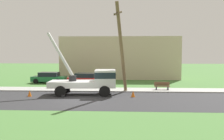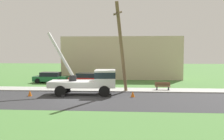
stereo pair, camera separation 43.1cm
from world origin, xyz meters
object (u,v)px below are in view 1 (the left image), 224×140
leaning_utility_pole (121,47)px  traffic_cone_ahead (133,94)px  parked_sedan_green (49,78)px  parked_sedan_red (86,79)px  traffic_cone_behind (30,93)px  utility_truck (92,80)px  park_bench (162,86)px

leaning_utility_pole → traffic_cone_ahead: 4.74m
parked_sedan_green → parked_sedan_red: same height
traffic_cone_ahead → traffic_cone_behind: 9.36m
leaning_utility_pole → parked_sedan_green: 13.00m
utility_truck → leaning_utility_pole: leaning_utility_pole is taller
utility_truck → traffic_cone_behind: bearing=-166.6°
utility_truck → traffic_cone_behind: 5.74m
traffic_cone_ahead → parked_sedan_green: (-10.73, 9.77, 0.43)m
traffic_cone_behind → parked_sedan_green: parked_sedan_green is taller
leaning_utility_pole → parked_sedan_red: (-4.58, 6.73, -3.76)m
utility_truck → traffic_cone_ahead: (3.88, -1.07, -1.13)m
park_bench → utility_truck: bearing=-157.6°
parked_sedan_red → park_bench: parked_sedan_red is taller
leaning_utility_pole → traffic_cone_behind: 9.52m
leaning_utility_pole → parked_sedan_green: size_ratio=1.96×
parked_sedan_green → park_bench: size_ratio=2.78×
utility_truck → park_bench: utility_truck is taller
traffic_cone_behind → leaning_utility_pole: bearing=14.5°
traffic_cone_ahead → parked_sedan_green: size_ratio=0.13×
utility_truck → leaning_utility_pole: 4.23m
traffic_cone_ahead → traffic_cone_behind: bearing=-178.6°
parked_sedan_red → park_bench: size_ratio=2.85×
leaning_utility_pole → park_bench: bearing=25.8°
parked_sedan_green → leaning_utility_pole: bearing=-39.2°
traffic_cone_ahead → parked_sedan_red: 10.34m
parked_sedan_red → traffic_cone_behind: bearing=-112.6°
utility_truck → parked_sedan_red: 7.81m
leaning_utility_pole → traffic_cone_ahead: leaning_utility_pole is taller
utility_truck → parked_sedan_green: size_ratio=1.55×
parked_sedan_red → traffic_cone_ahead: bearing=-56.8°
traffic_cone_ahead → park_bench: size_ratio=0.35×
leaning_utility_pole → traffic_cone_behind: (-8.27, -2.14, -4.19)m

